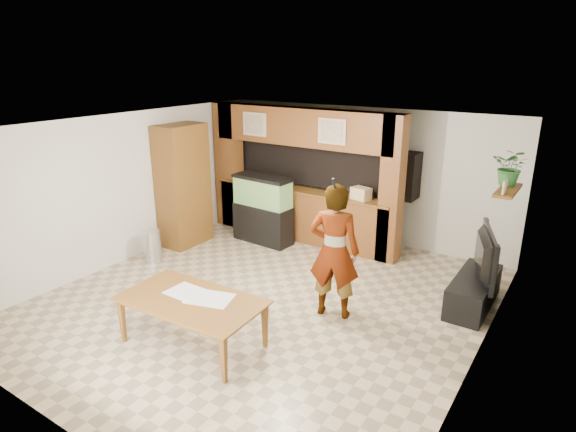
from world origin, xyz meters
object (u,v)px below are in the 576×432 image
Objects in this scene: dining_table at (191,323)px; aquarium at (263,210)px; television at (478,254)px; pantry_cabinet at (183,185)px; person at (334,251)px.

aquarium is at bearing 109.48° from dining_table.
aquarium is 4.14m from television.
aquarium is (1.24, 0.87, -0.51)m from pantry_cabinet.
pantry_cabinet reaches higher than dining_table.
person is at bearing -31.62° from aquarium.
television is (5.35, 0.46, -0.34)m from pantry_cabinet.
pantry_cabinet is 3.77m from dining_table.
person reaches higher than aquarium.
person is 2.11m from dining_table.
aquarium reaches higher than dining_table.
pantry_cabinet is 1.74× the size of aquarium.
person is (3.74, -0.88, -0.20)m from pantry_cabinet.
dining_table is (1.39, -3.44, -0.33)m from aquarium.
aquarium is 0.69× the size of person.
aquarium is 0.73× the size of dining_table.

